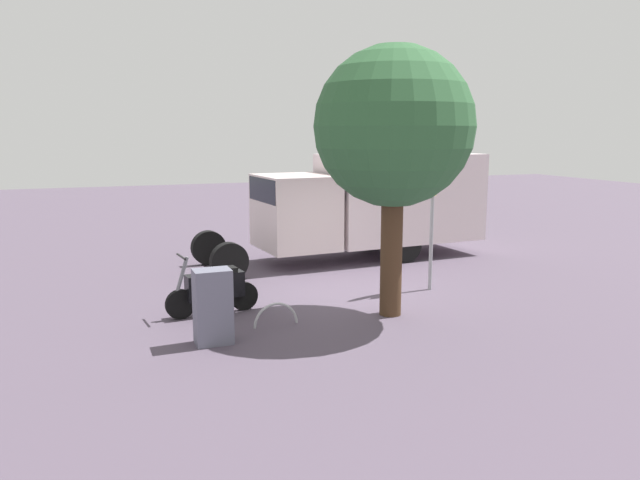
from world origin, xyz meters
The scene contains 7 objects.
ground_plane centered at (0.00, 0.00, 0.00)m, with size 60.00×60.00×0.00m, color #524555.
box_truck_near centered at (-1.94, -3.56, 1.59)m, with size 7.99×2.70×2.84m.
motorcycle centered at (3.12, 0.26, 0.52)m, with size 1.81×0.57×1.20m.
stop_sign centered at (-1.69, 0.11, 2.21)m, with size 0.71×0.33×3.31m.
street_tree centered at (0.00, 1.47, 3.50)m, with size 2.94×2.94×5.00m.
utility_cabinet centered at (3.47, 1.88, 0.62)m, with size 0.60×0.43×1.24m, color slate.
bike_rack_hoop centered at (2.24, 1.35, 0.00)m, with size 0.85×0.85×0.05m, color #B7B7BC.
Camera 1 is at (5.26, 11.51, 3.43)m, focal length 34.30 mm.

